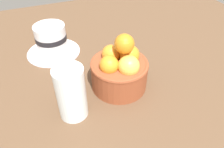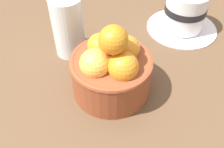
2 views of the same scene
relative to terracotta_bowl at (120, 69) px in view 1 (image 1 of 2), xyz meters
The scene contains 4 objects.
ground_plane 7.38cm from the terracotta_bowl, 22.24° to the right, with size 126.55×118.79×4.72cm, color brown.
terracotta_bowl is the anchor object (origin of this frame).
coffee_cup 24.14cm from the terracotta_bowl, 59.23° to the right, with size 15.46×15.46×8.75cm.
water_glass 13.32cm from the terracotta_bowl, 19.39° to the left, with size 6.03×6.03×11.90cm, color silver.
Camera 1 is at (16.42, 35.81, 36.11)cm, focal length 34.53 mm.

